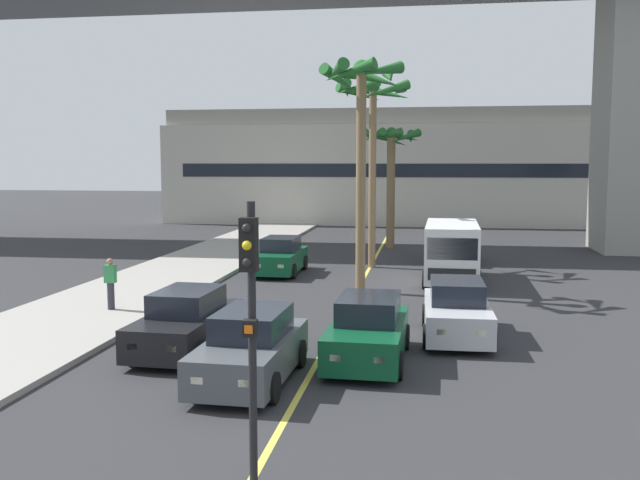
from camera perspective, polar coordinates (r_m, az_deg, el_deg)
sidewalk_left at (r=21.81m, az=-20.54°, el=-6.45°), size 4.80×80.00×0.15m
lane_stripe_center at (r=27.05m, az=3.23°, el=-3.78°), size 0.14×56.00×0.01m
pier_building_backdrop at (r=56.00m, az=6.17°, el=5.87°), size 35.89×8.04×8.80m
car_queue_front at (r=16.90m, az=3.95°, el=-7.46°), size 1.92×4.14×1.56m
car_queue_second at (r=30.05m, az=-3.25°, el=-1.38°), size 1.86×4.11×1.56m
car_queue_third at (r=19.46m, az=11.09°, el=-5.73°), size 1.88×4.12×1.56m
car_queue_fourth at (r=15.43m, az=-5.64°, el=-8.82°), size 1.94×4.15×1.56m
car_queue_fifth at (r=18.05m, az=-10.87°, el=-6.67°), size 1.95×4.16×1.56m
car_queue_sixth at (r=34.30m, az=10.76°, el=-0.53°), size 1.85×4.11×1.56m
delivery_van at (r=28.13m, az=10.68°, el=-0.85°), size 2.26×5.30×2.36m
traffic_light_median_near at (r=10.05m, az=-5.67°, el=-5.36°), size 0.24×0.37×4.20m
palm_tree_near_median at (r=25.58m, az=3.40°, el=11.02°), size 3.11×3.14×8.39m
palm_tree_mid_median at (r=38.93m, az=5.82°, el=7.02°), size 3.34×3.36×6.69m
palm_tree_far_median at (r=31.68m, az=4.30°, el=10.39°), size 3.51×3.61×8.44m
pedestrian_near_crosswalk at (r=22.92m, az=-16.71°, el=-3.36°), size 0.34×0.22×1.62m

